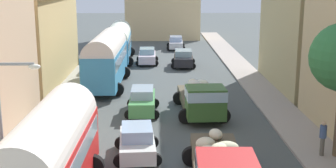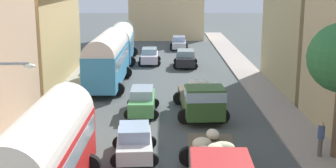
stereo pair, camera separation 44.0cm
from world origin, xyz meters
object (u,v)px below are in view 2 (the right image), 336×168
Objects in this scene: parked_bus_0 at (45,152)px; pedestrian_0 at (321,138)px; car_0 at (185,58)px; parked_bus_2 at (121,40)px; car_1 at (179,43)px; car_2 at (134,141)px; parked_bus_1 at (107,57)px; car_3 at (142,101)px; cargo_truck_1 at (201,98)px; car_4 at (150,56)px; streetlamp_near at (2,119)px.

parked_bus_0 reaches higher than pedestrian_0.
car_0 is at bearing 76.89° from parked_bus_0.
parked_bus_2 reaches higher than car_1.
parked_bus_2 reaches higher than car_2.
parked_bus_1 is 2.33× the size of car_1.
car_3 is (3.09, -7.47, -1.54)m from parked_bus_1.
pedestrian_0 reaches higher than car_0.
parked_bus_1 is 15.20m from car_2.
parked_bus_2 is at bearing 109.09° from cargo_truck_1.
car_4 is (-0.07, 24.49, 0.03)m from car_2.
parked_bus_1 is 5.33× the size of pedestrian_0.
car_2 is at bearing 57.84° from parked_bus_0.
streetlamp_near is (-4.56, -4.62, 2.61)m from car_2.
car_1 is 27.06m from car_3.
car_2 is 8.90m from pedestrian_0.
cargo_truck_1 reaches higher than car_3.
parked_bus_0 is at bearing -89.81° from parked_bus_1.
car_0 reaches higher than car_1.
cargo_truck_1 is 3.86× the size of pedestrian_0.
cargo_truck_1 reaches higher than car_1.
pedestrian_0 is (8.96, -24.84, 0.26)m from car_4.
parked_bus_2 is at bearing 90.11° from parked_bus_0.
parked_bus_1 is at bearing 112.47° from car_3.
pedestrian_0 is (11.96, -15.16, -1.30)m from parked_bus_1.
cargo_truck_1 reaches higher than pedestrian_0.
car_4 is 26.41m from pedestrian_0.
pedestrian_0 is (5.17, -6.89, -0.13)m from cargo_truck_1.
parked_bus_0 reaches higher than car_1.
streetlamp_near is (-1.57, 0.15, 1.24)m from parked_bus_0.
streetlamp_near is at bearing -94.41° from parked_bus_1.
car_1 is 1.06× the size of car_4.
pedestrian_0 is at bearing -51.73° from parked_bus_1.
car_0 is (6.49, 27.85, -1.33)m from parked_bus_0.
parked_bus_1 is at bearing -128.38° from car_0.
car_3 is 1.06× the size of car_4.
cargo_truck_1 is 1.28× the size of streetlamp_near.
car_1 is at bearing 71.52° from car_4.
streetlamp_near is (-7.75, -38.83, 2.61)m from car_1.
car_2 is 0.92× the size of car_3.
car_3 is at bearing -67.53° from parked_bus_1.
car_2 is 2.10× the size of pedestrian_0.
cargo_truck_1 reaches higher than car_0.
streetlamp_near reaches higher than car_0.
parked_bus_2 reaches higher than parked_bus_0.
car_4 reaches higher than car_1.
car_1 is 35.03m from pedestrian_0.
car_4 is 0.71× the size of streetlamp_near.
parked_bus_0 is 1.96× the size of car_1.
pedestrian_0 is at bearing -65.71° from parked_bus_2.
car_0 is at bearing 73.79° from streetlamp_near.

